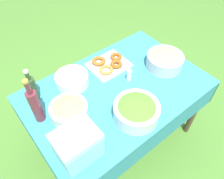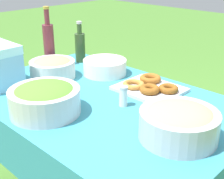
{
  "view_description": "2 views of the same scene",
  "coord_description": "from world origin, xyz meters",
  "px_view_note": "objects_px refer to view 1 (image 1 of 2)",
  "views": [
    {
      "loc": [
        0.7,
        0.82,
        1.93
      ],
      "look_at": [
        0.05,
        -0.0,
        0.75
      ],
      "focal_mm": 35.0,
      "sensor_mm": 36.0,
      "label": 1
    },
    {
      "loc": [
        -0.98,
        0.93,
        1.34
      ],
      "look_at": [
        -0.05,
        -0.03,
        0.77
      ],
      "focal_mm": 50.0,
      "sensor_mm": 36.0,
      "label": 2
    }
  ],
  "objects_px": {
    "salad_bowl": "(136,110)",
    "donut_platter": "(109,64)",
    "wine_bottle": "(35,105)",
    "pasta_bowl": "(165,60)",
    "cooler_box": "(77,145)",
    "bread_bowl": "(69,110)",
    "plate_stack": "(72,80)",
    "olive_oil_bottle": "(32,87)"
  },
  "relations": [
    {
      "from": "salad_bowl",
      "to": "donut_platter",
      "type": "height_order",
      "value": "salad_bowl"
    },
    {
      "from": "donut_platter",
      "to": "wine_bottle",
      "type": "bearing_deg",
      "value": 10.41
    },
    {
      "from": "pasta_bowl",
      "to": "donut_platter",
      "type": "distance_m",
      "value": 0.45
    },
    {
      "from": "donut_platter",
      "to": "cooler_box",
      "type": "xyz_separation_m",
      "value": [
        0.61,
        0.49,
        0.09
      ]
    },
    {
      "from": "pasta_bowl",
      "to": "cooler_box",
      "type": "bearing_deg",
      "value": 12.49
    },
    {
      "from": "donut_platter",
      "to": "bread_bowl",
      "type": "xyz_separation_m",
      "value": [
        0.5,
        0.22,
        0.04
      ]
    },
    {
      "from": "cooler_box",
      "to": "pasta_bowl",
      "type": "bearing_deg",
      "value": -167.51
    },
    {
      "from": "pasta_bowl",
      "to": "plate_stack",
      "type": "distance_m",
      "value": 0.75
    },
    {
      "from": "pasta_bowl",
      "to": "cooler_box",
      "type": "relative_size",
      "value": 1.23
    },
    {
      "from": "salad_bowl",
      "to": "plate_stack",
      "type": "xyz_separation_m",
      "value": [
        0.17,
        -0.52,
        -0.03
      ]
    },
    {
      "from": "wine_bottle",
      "to": "plate_stack",
      "type": "bearing_deg",
      "value": -157.49
    },
    {
      "from": "plate_stack",
      "to": "olive_oil_bottle",
      "type": "height_order",
      "value": "olive_oil_bottle"
    },
    {
      "from": "olive_oil_bottle",
      "to": "bread_bowl",
      "type": "height_order",
      "value": "olive_oil_bottle"
    },
    {
      "from": "pasta_bowl",
      "to": "wine_bottle",
      "type": "distance_m",
      "value": 1.03
    },
    {
      "from": "donut_platter",
      "to": "cooler_box",
      "type": "bearing_deg",
      "value": 39.16
    },
    {
      "from": "wine_bottle",
      "to": "olive_oil_bottle",
      "type": "bearing_deg",
      "value": -106.35
    },
    {
      "from": "wine_bottle",
      "to": "bread_bowl",
      "type": "height_order",
      "value": "wine_bottle"
    },
    {
      "from": "plate_stack",
      "to": "salad_bowl",
      "type": "bearing_deg",
      "value": 107.68
    },
    {
      "from": "wine_bottle",
      "to": "cooler_box",
      "type": "distance_m",
      "value": 0.38
    },
    {
      "from": "salad_bowl",
      "to": "olive_oil_bottle",
      "type": "distance_m",
      "value": 0.73
    },
    {
      "from": "olive_oil_bottle",
      "to": "wine_bottle",
      "type": "distance_m",
      "value": 0.2
    },
    {
      "from": "plate_stack",
      "to": "wine_bottle",
      "type": "distance_m",
      "value": 0.37
    },
    {
      "from": "salad_bowl",
      "to": "plate_stack",
      "type": "relative_size",
      "value": 1.23
    },
    {
      "from": "salad_bowl",
      "to": "donut_platter",
      "type": "xyz_separation_m",
      "value": [
        -0.17,
        -0.5,
        -0.05
      ]
    },
    {
      "from": "donut_platter",
      "to": "cooler_box",
      "type": "relative_size",
      "value": 1.33
    },
    {
      "from": "salad_bowl",
      "to": "cooler_box",
      "type": "relative_size",
      "value": 1.27
    },
    {
      "from": "donut_platter",
      "to": "olive_oil_bottle",
      "type": "distance_m",
      "value": 0.62
    },
    {
      "from": "pasta_bowl",
      "to": "olive_oil_bottle",
      "type": "bearing_deg",
      "value": -20.1
    },
    {
      "from": "plate_stack",
      "to": "cooler_box",
      "type": "bearing_deg",
      "value": 61.96
    },
    {
      "from": "donut_platter",
      "to": "wine_bottle",
      "type": "height_order",
      "value": "wine_bottle"
    },
    {
      "from": "wine_bottle",
      "to": "pasta_bowl",
      "type": "bearing_deg",
      "value": 171.12
    },
    {
      "from": "plate_stack",
      "to": "cooler_box",
      "type": "relative_size",
      "value": 1.04
    },
    {
      "from": "pasta_bowl",
      "to": "plate_stack",
      "type": "relative_size",
      "value": 1.18
    },
    {
      "from": "pasta_bowl",
      "to": "cooler_box",
      "type": "height_order",
      "value": "cooler_box"
    },
    {
      "from": "olive_oil_bottle",
      "to": "cooler_box",
      "type": "height_order",
      "value": "olive_oil_bottle"
    },
    {
      "from": "donut_platter",
      "to": "wine_bottle",
      "type": "distance_m",
      "value": 0.69
    },
    {
      "from": "olive_oil_bottle",
      "to": "cooler_box",
      "type": "xyz_separation_m",
      "value": [
        -0.01,
        0.56,
        0.01
      ]
    },
    {
      "from": "salad_bowl",
      "to": "wine_bottle",
      "type": "height_order",
      "value": "wine_bottle"
    },
    {
      "from": "plate_stack",
      "to": "bread_bowl",
      "type": "xyz_separation_m",
      "value": [
        0.17,
        0.24,
        0.02
      ]
    },
    {
      "from": "donut_platter",
      "to": "olive_oil_bottle",
      "type": "relative_size",
      "value": 1.23
    },
    {
      "from": "donut_platter",
      "to": "bread_bowl",
      "type": "relative_size",
      "value": 1.26
    },
    {
      "from": "bread_bowl",
      "to": "plate_stack",
      "type": "bearing_deg",
      "value": -125.42
    }
  ]
}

